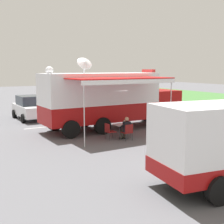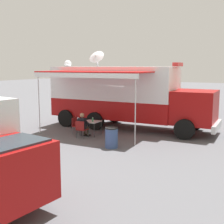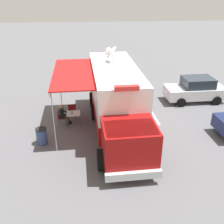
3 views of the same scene
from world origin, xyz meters
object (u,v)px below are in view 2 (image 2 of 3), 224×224
Objects in this scene: folding_chair_at_table at (81,128)px; water_bottle at (93,120)px; folding_table at (92,122)px; trash_bin at (111,137)px; folding_chair_beside_table at (77,124)px; seated_responder at (83,125)px; command_truck at (125,94)px; car_behind_truck at (186,101)px; car_far_corner at (120,99)px.

water_bottle is at bearing 163.46° from folding_chair_at_table.
folding_table is 0.91× the size of trash_bin.
folding_table is 0.95× the size of folding_chair_beside_table.
trash_bin is at bearing 65.60° from seated_responder.
command_truck is 10.52× the size of trash_bin.
car_behind_truck is at bearing 168.40° from water_bottle.
trash_bin is (0.79, 2.15, -0.06)m from folding_chair_at_table.
seated_responder is 1.37× the size of trash_bin.
car_behind_truck reaches higher than folding_chair_at_table.
command_truck is 11.00× the size of folding_chair_beside_table.
command_truck reaches higher than trash_bin.
command_truck is at bearing 167.15° from water_bottle.
water_bottle is 0.05× the size of car_behind_truck.
car_far_corner is at bearing -167.47° from folding_chair_beside_table.
car_far_corner is (-9.23, -2.69, 0.23)m from seated_responder.
seated_responder is at bearing -22.43° from water_bottle.
seated_responder reaches higher than water_bottle.
folding_chair_at_table is at bearing -110.17° from trash_bin.
seated_responder reaches higher than folding_chair_beside_table.
car_far_corner is at bearing -73.97° from car_behind_truck.
folding_chair_at_table is at bearing 48.47° from folding_chair_beside_table.
water_bottle is (0.07, 0.12, 0.16)m from folding_table.
folding_chair_beside_table is 0.96× the size of trash_bin.
folding_chair_at_table is at bearing -11.94° from car_behind_truck.
car_behind_truck is at bearing 163.33° from folding_chair_beside_table.
car_behind_truck is at bearing 179.29° from trash_bin.
command_truck is 7.14m from car_far_corner.
car_behind_truck is at bearing 106.03° from car_far_corner.
folding_chair_at_table is at bearing -6.76° from folding_table.
water_bottle is 0.18× the size of seated_responder.
folding_table is 0.62m from seated_responder.
command_truck is 3.45m from seated_responder.
command_truck is 11.00× the size of folding_chair_at_table.
command_truck is at bearing 164.17° from folding_table.
command_truck is at bearing -161.69° from trash_bin.
folding_chair_at_table is 1.00× the size of folding_chair_beside_table.
command_truck reaches higher than water_bottle.
seated_responder reaches higher than folding_table.
water_bottle is at bearing 60.19° from folding_table.
car_far_corner is at bearing -162.03° from folding_table.
trash_bin is (1.52, 1.93, -0.38)m from water_bottle.
folding_chair_at_table reaches higher than folding_table.
folding_table is 0.66× the size of seated_responder.
car_behind_truck is (-10.66, 2.30, 0.23)m from seated_responder.
water_bottle reaches higher than folding_chair_beside_table.
command_truck is 4.54m from trash_bin.
seated_responder is at bearing -114.40° from trash_bin.
water_bottle is (2.56, -0.58, -1.11)m from command_truck.
trash_bin is (1.46, 2.90, -0.06)m from folding_chair_beside_table.
water_bottle is 0.25× the size of trash_bin.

